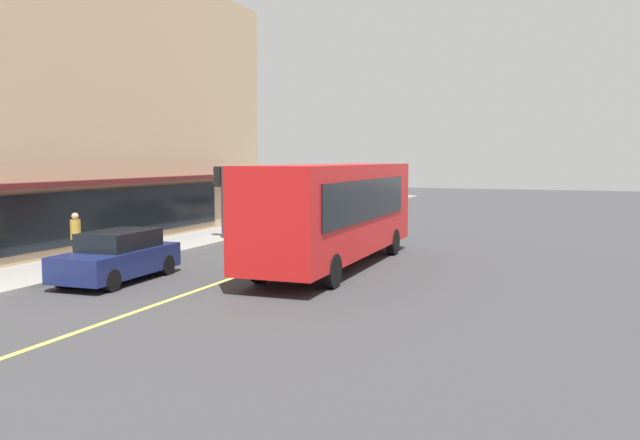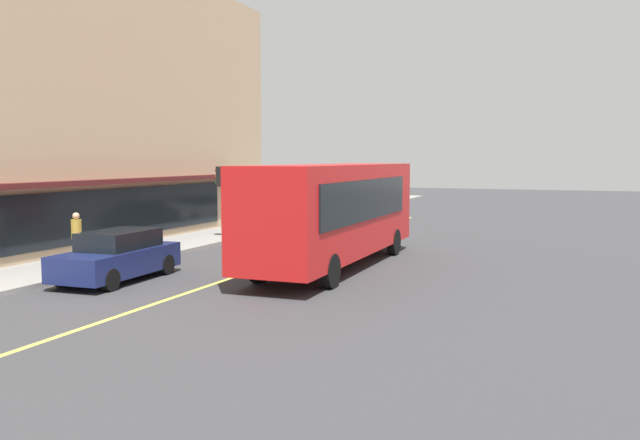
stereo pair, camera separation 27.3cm
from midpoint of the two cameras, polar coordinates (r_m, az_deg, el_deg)
The scene contains 10 objects.
ground at distance 24.92m, azimuth -1.88°, elevation -3.19°, with size 120.00×120.00×0.00m, color #38383A.
sidewalk at distance 27.78m, azimuth -13.06°, elevation -2.29°, with size 80.00×3.13×0.15m, color gray.
lane_centre_stripe at distance 24.92m, azimuth -1.88°, elevation -3.18°, with size 36.00×0.16×0.01m, color #D8D14C.
storefront_building at distance 31.86m, azimuth -25.57°, elevation 9.01°, with size 25.76×12.47×12.05m.
bus at distance 22.31m, azimuth 1.70°, elevation 0.94°, with size 11.15×2.69×3.50m.
traffic_light at distance 29.77m, azimuth -8.30°, elevation 3.05°, with size 0.30×0.52×3.20m.
car_navy at distance 20.83m, azimuth -16.79°, elevation -3.03°, with size 4.37×2.01×1.52m.
car_white at distance 36.41m, azimuth 0.61°, elevation 0.69°, with size 4.35×1.96×1.52m.
car_black at distance 31.64m, azimuth -2.65°, elevation -0.02°, with size 4.39×2.04×1.52m.
pedestrian_by_curb at distance 23.54m, azimuth -20.05°, elevation -1.07°, with size 0.34×0.34×1.74m.
Camera 2 is at (-22.51, -10.05, 3.69)m, focal length 36.90 mm.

